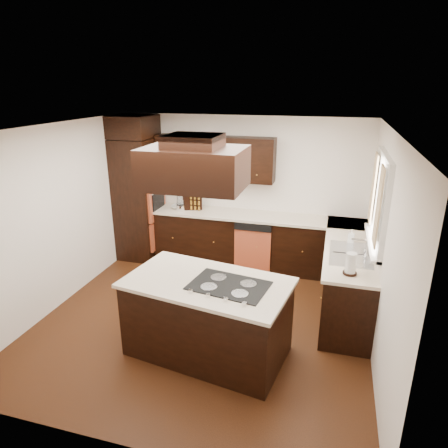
{
  "coord_description": "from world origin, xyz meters",
  "views": [
    {
      "loc": [
        1.5,
        -4.4,
        2.99
      ],
      "look_at": [
        0.1,
        0.6,
        1.15
      ],
      "focal_mm": 32.0,
      "sensor_mm": 36.0,
      "label": 1
    }
  ],
  "objects": [
    {
      "name": "wall_back",
      "position": [
        0.0,
        2.11,
        1.25
      ],
      "size": [
        4.2,
        0.02,
        2.5
      ],
      "primitive_type": "cube",
      "color": "white",
      "rests_on": "ground"
    },
    {
      "name": "curtain_left",
      "position": [
        2.01,
        0.13,
        1.7
      ],
      "size": [
        0.02,
        0.34,
        0.9
      ],
      "primitive_type": "cube",
      "color": "#FFF1C7",
      "rests_on": "wall_right"
    },
    {
      "name": "wall_front",
      "position": [
        0.0,
        -2.11,
        1.25
      ],
      "size": [
        4.2,
        0.02,
        2.5
      ],
      "primitive_type": "cube",
      "color": "white",
      "rests_on": "ground"
    },
    {
      "name": "window_pane",
      "position": [
        2.1,
        0.55,
        1.65
      ],
      "size": [
        0.0,
        1.2,
        1.0
      ],
      "primitive_type": "cube",
      "color": "white",
      "rests_on": "wall_right"
    },
    {
      "name": "island_top",
      "position": [
        0.26,
        -0.65,
        0.9
      ],
      "size": [
        1.95,
        1.29,
        0.04
      ],
      "primitive_type": "cube",
      "rotation": [
        0.0,
        0.0,
        -0.16
      ],
      "color": "beige",
      "rests_on": "island"
    },
    {
      "name": "sink_rim",
      "position": [
        1.8,
        0.55,
        0.92
      ],
      "size": [
        0.52,
        0.84,
        0.01
      ],
      "primitive_type": "cube",
      "color": "silver",
      "rests_on": "countertop_right"
    },
    {
      "name": "mixing_bowl",
      "position": [
        -1.06,
        1.79,
        0.95
      ],
      "size": [
        0.27,
        0.27,
        0.06
      ],
      "primitive_type": "imported",
      "rotation": [
        0.0,
        0.0,
        0.09
      ],
      "color": "silver",
      "rests_on": "countertop_back"
    },
    {
      "name": "ceiling",
      "position": [
        0.0,
        0.0,
        2.51
      ],
      "size": [
        4.2,
        4.2,
        0.02
      ],
      "primitive_type": "cube",
      "color": "silver",
      "rests_on": "ground"
    },
    {
      "name": "curtain_right",
      "position": [
        2.01,
        0.97,
        1.7
      ],
      "size": [
        0.02,
        0.34,
        0.9
      ],
      "primitive_type": "cube",
      "color": "#FFF1C7",
      "rests_on": "wall_right"
    },
    {
      "name": "wall_right",
      "position": [
        2.11,
        0.0,
        1.25
      ],
      "size": [
        0.02,
        4.2,
        2.5
      ],
      "primitive_type": "cube",
      "color": "white",
      "rests_on": "ground"
    },
    {
      "name": "blender_base",
      "position": [
        -0.98,
        1.69,
        0.97
      ],
      "size": [
        0.15,
        0.15,
        0.1
      ],
      "primitive_type": "cylinder",
      "color": "silver",
      "rests_on": "countertop_back"
    },
    {
      "name": "hood_duct",
      "position": [
        0.1,
        -0.55,
        2.44
      ],
      "size": [
        0.55,
        0.5,
        0.13
      ],
      "primitive_type": "cube",
      "color": "black",
      "rests_on": "ceiling"
    },
    {
      "name": "cooktop",
      "position": [
        0.52,
        -0.69,
        0.93
      ],
      "size": [
        0.9,
        0.67,
        0.01
      ],
      "primitive_type": "cube",
      "rotation": [
        0.0,
        0.0,
        -0.16
      ],
      "color": "black",
      "rests_on": "island_top"
    },
    {
      "name": "countertop_back",
      "position": [
        0.03,
        1.79,
        0.9
      ],
      "size": [
        2.93,
        0.63,
        0.04
      ],
      "primitive_type": "cube",
      "color": "beige",
      "rests_on": "base_cabinets_back"
    },
    {
      "name": "range_hood",
      "position": [
        0.1,
        -0.55,
        2.16
      ],
      "size": [
        1.05,
        0.72,
        0.42
      ],
      "primitive_type": "cube",
      "color": "black",
      "rests_on": "ceiling"
    },
    {
      "name": "island",
      "position": [
        0.26,
        -0.65,
        0.44
      ],
      "size": [
        1.88,
        1.22,
        0.88
      ],
      "primitive_type": "cube",
      "rotation": [
        0.0,
        0.0,
        -0.16
      ],
      "color": "black",
      "rests_on": "floor"
    },
    {
      "name": "window_frame",
      "position": [
        2.07,
        0.55,
        1.65
      ],
      "size": [
        0.06,
        1.32,
        1.12
      ],
      "primitive_type": "cube",
      "color": "silver",
      "rests_on": "wall_right"
    },
    {
      "name": "dishwasher_front",
      "position": [
        0.33,
        1.5,
        0.4
      ],
      "size": [
        0.6,
        0.05,
        0.72
      ],
      "primitive_type": "cube",
      "color": "#D05833",
      "rests_on": "floor"
    },
    {
      "name": "floor",
      "position": [
        0.0,
        0.0,
        -0.01
      ],
      "size": [
        4.2,
        4.2,
        0.02
      ],
      "primitive_type": "cube",
      "color": "#512811",
      "rests_on": "ground"
    },
    {
      "name": "countertop_right",
      "position": [
        1.79,
        0.9,
        0.9
      ],
      "size": [
        0.63,
        2.4,
        0.04
      ],
      "primitive_type": "cube",
      "color": "beige",
      "rests_on": "base_cabinets_right"
    },
    {
      "name": "upper_cabinets",
      "position": [
        -0.43,
        1.93,
        1.81
      ],
      "size": [
        2.0,
        0.34,
        0.72
      ],
      "primitive_type": "cube",
      "color": "black",
      "rests_on": "wall_back"
    },
    {
      "name": "wall_left",
      "position": [
        -2.11,
        0.0,
        1.25
      ],
      "size": [
        0.02,
        4.2,
        2.5
      ],
      "primitive_type": "cube",
      "color": "white",
      "rests_on": "ground"
    },
    {
      "name": "oven_column",
      "position": [
        -1.78,
        1.71,
        1.06
      ],
      "size": [
        0.65,
        0.75,
        2.12
      ],
      "primitive_type": "cube",
      "color": "black",
      "rests_on": "floor"
    },
    {
      "name": "wall_oven_face",
      "position": [
        -1.43,
        1.71,
        1.12
      ],
      "size": [
        0.05,
        0.62,
        0.78
      ],
      "primitive_type": "cube",
      "color": "#D05833",
      "rests_on": "oven_column"
    },
    {
      "name": "base_cabinets_right",
      "position": [
        1.8,
        0.9,
        0.44
      ],
      "size": [
        0.6,
        2.4,
        0.88
      ],
      "primitive_type": "cube",
      "color": "black",
      "rests_on": "floor"
    },
    {
      "name": "soap_bottle",
      "position": [
        1.81,
        0.96,
        1.01
      ],
      "size": [
        0.09,
        0.09,
        0.19
      ],
      "primitive_type": "imported",
      "rotation": [
        0.0,
        0.0,
        -0.1
      ],
      "color": "silver",
      "rests_on": "countertop_right"
    },
    {
      "name": "blender_pitcher",
      "position": [
        -0.98,
        1.69,
        1.15
      ],
      "size": [
        0.13,
        0.13,
        0.26
      ],
      "primitive_type": "cone",
      "color": "silver",
      "rests_on": "blender_base"
    },
    {
      "name": "base_cabinets_back",
      "position": [
        0.03,
        1.8,
        0.44
      ],
      "size": [
        2.93,
        0.6,
        0.88
      ],
      "primitive_type": "cube",
      "color": "black",
      "rests_on": "floor"
    },
    {
      "name": "paper_towel",
      "position": [
        1.78,
        -0.04,
        1.05
      ],
      "size": [
        0.14,
        0.14,
        0.26
      ],
      "primitive_type": "cylinder",
      "rotation": [
        0.0,
        0.0,
        -0.24
      ],
      "color": "silver",
      "rests_on": "countertop_right"
    },
    {
      "name": "spice_rack",
      "position": [
        -0.81,
        1.8,
        1.06
      ],
      "size": [
        0.34,
        0.21,
        0.28
      ],
      "primitive_type": "cube",
      "rotation": [
        0.0,
        0.0,
        0.42
      ],
      "color": "black",
      "rests_on": "countertop_back"
    }
  ]
}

